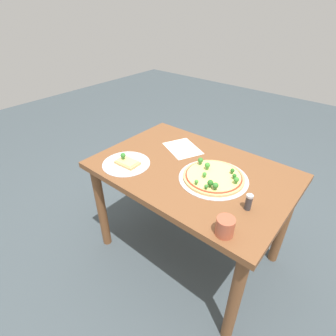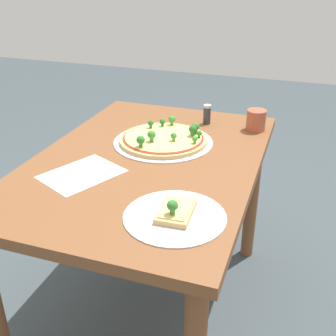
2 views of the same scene
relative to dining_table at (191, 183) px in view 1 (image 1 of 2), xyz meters
The scene contains 7 objects.
ground_plane 0.61m from the dining_table, ahead, with size 8.00×8.00×0.00m, color #3D474C.
dining_table is the anchor object (origin of this frame).
pizza_tray_whole 0.19m from the dining_table, ahead, with size 0.38×0.38×0.07m.
pizza_tray_slice 0.40m from the dining_table, 147.09° to the right, with size 0.28×0.28×0.07m.
drinking_cup 0.53m from the dining_table, 39.13° to the right, with size 0.08×0.08×0.08m, color #AD5138.
condiment_shaker 0.44m from the dining_table, 15.96° to the right, with size 0.03×0.03×0.08m.
paper_menu 0.26m from the dining_table, 140.19° to the left, with size 0.24×0.18×0.00m, color white.
Camera 1 is at (0.71, -1.06, 1.55)m, focal length 28.00 mm.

